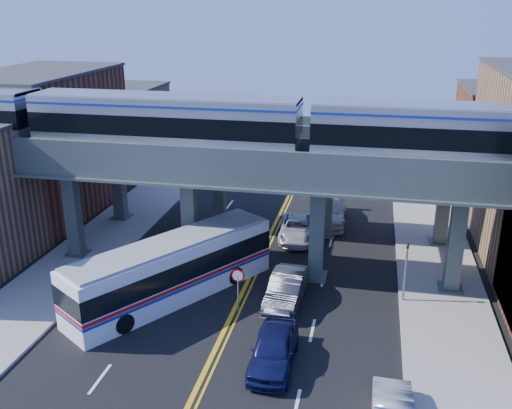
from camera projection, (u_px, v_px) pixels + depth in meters
ground at (219, 342)px, 28.69m from camera, size 120.00×120.00×0.00m
sidewalk_west at (98, 244)px, 40.08m from camera, size 5.00×70.00×0.16m
sidewalk_east at (438, 274)px, 35.69m from camera, size 5.00×70.00×0.16m
building_west_b at (45, 144)px, 45.13m from camera, size 8.00×14.00×11.00m
building_west_c at (117, 129)px, 57.62m from camera, size 8.00×10.00×8.00m
building_east_c at (506, 141)px, 50.37m from camera, size 8.00×10.00×9.00m
elevated_viaduct_near at (252, 174)px, 33.89m from camera, size 52.00×3.60×7.40m
elevated_viaduct_far at (273, 146)px, 40.34m from camera, size 52.00×3.60×7.40m
transit_train at (165, 122)px, 33.92m from camera, size 49.84×3.13×3.65m
stop_sign at (238, 284)px, 30.81m from camera, size 0.76×0.09×2.63m
traffic_signal at (406, 266)px, 31.69m from camera, size 0.15×0.18×4.10m
transit_bus at (172, 270)px, 32.52m from camera, size 9.57×12.41×3.35m
car_lane_a at (274, 349)px, 26.65m from camera, size 2.07×5.01×1.70m
car_lane_b at (286, 289)px, 32.20m from camera, size 2.03×5.22×1.69m
car_lane_c at (297, 229)px, 40.94m from camera, size 2.98×5.60×1.50m
car_lane_d at (329, 211)px, 44.00m from camera, size 2.76×6.39×1.83m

